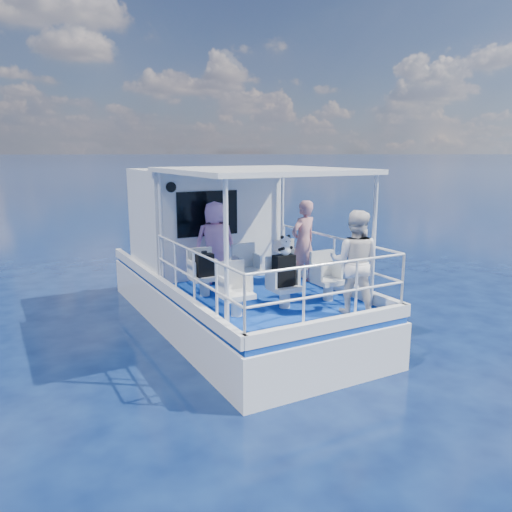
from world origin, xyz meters
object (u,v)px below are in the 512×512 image
(backpack_center, at_px, (284,271))
(panda, at_px, (285,245))
(passenger_stbd_aft, at_px, (355,262))
(passenger_port_fwd, at_px, (215,243))

(backpack_center, relative_size, panda, 1.58)
(passenger_stbd_aft, distance_m, backpack_center, 1.16)
(passenger_port_fwd, relative_size, backpack_center, 3.12)
(passenger_stbd_aft, xyz_separation_m, backpack_center, (-0.86, 0.76, -0.19))
(passenger_stbd_aft, height_order, backpack_center, passenger_stbd_aft)
(passenger_port_fwd, bearing_deg, backpack_center, 118.33)
(backpack_center, bearing_deg, passenger_stbd_aft, -41.52)
(panda, bearing_deg, backpack_center, 117.06)
(passenger_stbd_aft, relative_size, panda, 5.07)
(passenger_port_fwd, xyz_separation_m, panda, (0.34, -2.05, 0.25))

